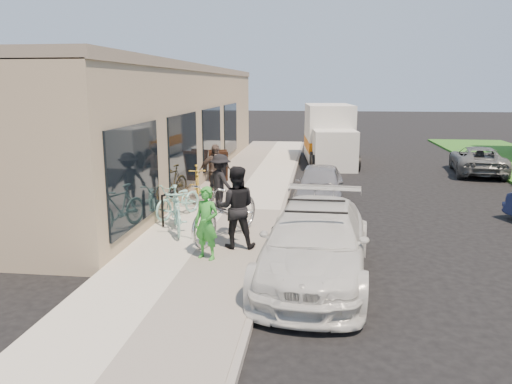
{
  "coord_description": "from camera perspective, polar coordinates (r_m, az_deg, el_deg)",
  "views": [
    {
      "loc": [
        0.51,
        -10.36,
        3.54
      ],
      "look_at": [
        -0.94,
        1.1,
        1.05
      ],
      "focal_mm": 35.0,
      "sensor_mm": 36.0,
      "label": 1
    }
  ],
  "objects": [
    {
      "name": "bystander_b",
      "position": [
        14.96,
        -4.69,
        2.29
      ],
      "size": [
        1.04,
        0.59,
        1.68
      ],
      "primitive_type": "imported",
      "rotation": [
        0.0,
        0.0,
        0.19
      ],
      "color": "brown",
      "rests_on": "sidewalk"
    },
    {
      "name": "storefront",
      "position": [
        19.29,
        -10.26,
        7.76
      ],
      "size": [
        3.6,
        20.0,
        4.22
      ],
      "color": "tan",
      "rests_on": "ground"
    },
    {
      "name": "far_car_gray",
      "position": [
        22.08,
        24.0,
        3.35
      ],
      "size": [
        2.39,
        4.24,
        1.12
      ],
      "primitive_type": "imported",
      "rotation": [
        0.0,
        0.0,
        3.01
      ],
      "color": "#55585A",
      "rests_on": "ground"
    },
    {
      "name": "tandem_bike",
      "position": [
        11.14,
        -3.38,
        -2.1
      ],
      "size": [
        1.77,
        2.61,
        1.3
      ],
      "primitive_type": "imported",
      "rotation": [
        0.0,
        0.0,
        -0.4
      ],
      "color": "silver",
      "rests_on": "sidewalk"
    },
    {
      "name": "bystander_a",
      "position": [
        13.72,
        -4.07,
        1.13
      ],
      "size": [
        1.13,
        1.09,
        1.55
      ],
      "primitive_type": "imported",
      "rotation": [
        0.0,
        0.0,
        2.43
      ],
      "color": "black",
      "rests_on": "sidewalk"
    },
    {
      "name": "curb",
      "position": [
        13.84,
        3.0,
        -2.4
      ],
      "size": [
        0.12,
        34.0,
        0.13
      ],
      "primitive_type": "cube",
      "color": "gray",
      "rests_on": "ground"
    },
    {
      "name": "sidewalk",
      "position": [
        14.03,
        -3.33,
        -2.16
      ],
      "size": [
        3.0,
        34.0,
        0.15
      ],
      "primitive_type": "cube",
      "color": "#B8B3A5",
      "rests_on": "ground"
    },
    {
      "name": "man_standing",
      "position": [
        10.48,
        -2.34,
        -1.74
      ],
      "size": [
        0.91,
        0.75,
        1.75
      ],
      "primitive_type": "imported",
      "rotation": [
        0.0,
        0.0,
        3.25
      ],
      "color": "black",
      "rests_on": "sidewalk"
    },
    {
      "name": "sandwich_board",
      "position": [
        17.89,
        -4.33,
        3.02
      ],
      "size": [
        0.81,
        0.82,
        1.09
      ],
      "rotation": [
        0.0,
        0.0,
        0.25
      ],
      "color": "black",
      "rests_on": "sidewalk"
    },
    {
      "name": "ground",
      "position": [
        10.96,
        4.18,
        -6.71
      ],
      "size": [
        120.0,
        120.0,
        0.0
      ],
      "primitive_type": "plane",
      "color": "black",
      "rests_on": "ground"
    },
    {
      "name": "sedan_white",
      "position": [
        9.31,
        6.79,
        -5.78
      ],
      "size": [
        2.28,
        4.86,
        1.41
      ],
      "rotation": [
        0.0,
        0.0,
        -0.08
      ],
      "color": "silver",
      "rests_on": "ground"
    },
    {
      "name": "moving_truck",
      "position": [
        23.41,
        8.39,
        6.22
      ],
      "size": [
        2.48,
        5.53,
        2.64
      ],
      "rotation": [
        0.0,
        0.0,
        0.09
      ],
      "color": "silver",
      "rests_on": "ground"
    },
    {
      "name": "woman_rider",
      "position": [
        9.86,
        -5.68,
        -3.56
      ],
      "size": [
        0.62,
        0.52,
        1.46
      ],
      "primitive_type": "imported",
      "rotation": [
        0.0,
        0.0,
        -0.37
      ],
      "color": "#2F8B2E",
      "rests_on": "sidewalk"
    },
    {
      "name": "bike_rack",
      "position": [
        12.49,
        -9.97,
        -1.51
      ],
      "size": [
        0.21,
        0.54,
        0.79
      ],
      "rotation": [
        0.0,
        0.0,
        -0.32
      ],
      "color": "black",
      "rests_on": "sidewalk"
    },
    {
      "name": "cruiser_bike_a",
      "position": [
        11.8,
        -9.09,
        -2.0
      ],
      "size": [
        1.08,
        1.84,
        1.07
      ],
      "primitive_type": "imported",
      "rotation": [
        0.0,
        0.0,
        0.35
      ],
      "color": "#8FD5C9",
      "rests_on": "sidewalk"
    },
    {
      "name": "sedan_silver",
      "position": [
        15.17,
        7.29,
        0.86
      ],
      "size": [
        1.59,
        3.56,
        1.19
      ],
      "primitive_type": "imported",
      "rotation": [
        0.0,
        0.0,
        -0.05
      ],
      "color": "gray",
      "rests_on": "ground"
    },
    {
      "name": "cruiser_bike_b",
      "position": [
        13.16,
        -8.85,
        -0.89
      ],
      "size": [
        1.24,
        1.82,
        0.91
      ],
      "primitive_type": "imported",
      "rotation": [
        0.0,
        0.0,
        -0.41
      ],
      "color": "#8FD5C9",
      "rests_on": "sidewalk"
    },
    {
      "name": "cruiser_bike_c",
      "position": [
        14.98,
        -6.73,
        1.01
      ],
      "size": [
        0.92,
        1.78,
        1.03
      ],
      "primitive_type": "imported",
      "rotation": [
        0.0,
        0.0,
        0.27
      ],
      "color": "gold",
      "rests_on": "sidewalk"
    }
  ]
}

